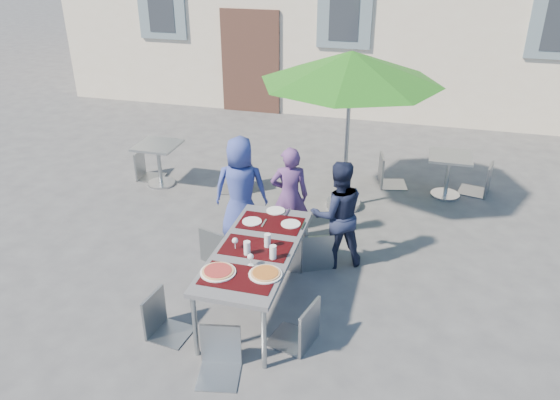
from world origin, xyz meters
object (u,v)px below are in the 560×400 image
(chair_1, at_px, (287,220))
(cafe_table_1, at_px, (449,170))
(pizza_near_right, at_px, (265,274))
(bg_chair_l_1, at_px, (389,152))
(patio_umbrella, at_px, (351,68))
(child_1, at_px, (290,196))
(dining_table, at_px, (256,252))
(chair_4, at_px, (301,299))
(bg_chair_l_0, at_px, (143,148))
(chair_2, at_px, (318,228))
(child_0, at_px, (241,189))
(bg_chair_r_1, at_px, (485,160))
(pizza_near_left, at_px, (218,271))
(cafe_table_0, at_px, (159,158))
(chair_3, at_px, (159,293))
(chair_5, at_px, (218,328))
(chair_0, at_px, (216,225))
(child_2, at_px, (337,214))
(bg_chair_r_0, at_px, (237,156))

(chair_1, bearing_deg, cafe_table_1, 53.19)
(pizza_near_right, xyz_separation_m, bg_chair_l_1, (0.84, 4.00, -0.21))
(patio_umbrella, bearing_deg, child_1, -114.17)
(dining_table, xyz_separation_m, child_1, (-0.00, 1.44, -0.03))
(chair_4, distance_m, bg_chair_l_0, 4.71)
(pizza_near_right, bearing_deg, chair_2, 80.83)
(child_0, relative_size, child_1, 1.06)
(bg_chair_r_1, bearing_deg, pizza_near_right, -119.14)
(child_1, distance_m, patio_umbrella, 1.90)
(pizza_near_left, height_order, child_0, child_0)
(child_0, bearing_deg, cafe_table_0, -47.45)
(child_0, bearing_deg, pizza_near_left, 89.48)
(chair_3, bearing_deg, pizza_near_right, 11.43)
(chair_5, bearing_deg, chair_0, 111.57)
(chair_2, relative_size, cafe_table_1, 1.34)
(chair_3, distance_m, cafe_table_1, 4.92)
(child_2, xyz_separation_m, patio_umbrella, (-0.15, 1.51, 1.38))
(pizza_near_left, height_order, bg_chair_l_0, bg_chair_l_0)
(bg_chair_l_0, bearing_deg, cafe_table_0, -27.00)
(pizza_near_left, xyz_separation_m, cafe_table_1, (2.20, 3.93, -0.34))
(cafe_table_1, bearing_deg, bg_chair_r_0, -169.08)
(pizza_near_left, distance_m, chair_4, 0.84)
(child_0, xyz_separation_m, bg_chair_r_0, (-0.54, 1.38, -0.14))
(cafe_table_0, relative_size, bg_chair_l_1, 0.72)
(cafe_table_0, bearing_deg, cafe_table_1, 9.81)
(patio_umbrella, bearing_deg, cafe_table_0, 179.66)
(chair_5, bearing_deg, patio_umbrella, 81.01)
(bg_chair_l_0, height_order, cafe_table_1, bg_chair_l_0)
(pizza_near_left, distance_m, pizza_near_right, 0.46)
(chair_1, bearing_deg, chair_0, -170.93)
(pizza_near_right, distance_m, chair_3, 1.09)
(chair_4, bearing_deg, cafe_table_0, 134.48)
(pizza_near_left, bearing_deg, pizza_near_right, 10.59)
(pizza_near_left, xyz_separation_m, child_2, (0.88, 1.63, -0.10))
(pizza_near_left, bearing_deg, child_2, 61.58)
(chair_1, bearing_deg, pizza_near_left, -102.88)
(patio_umbrella, bearing_deg, chair_4, -88.76)
(chair_5, xyz_separation_m, bg_chair_l_1, (1.12, 4.57, 0.06))
(cafe_table_0, bearing_deg, chair_2, -29.86)
(bg_chair_r_0, bearing_deg, cafe_table_1, 10.92)
(chair_5, height_order, bg_chair_l_1, bg_chair_l_1)
(bg_chair_r_0, bearing_deg, chair_4, -61.23)
(child_0, height_order, cafe_table_1, child_0)
(chair_0, height_order, chair_4, chair_4)
(pizza_near_left, relative_size, patio_umbrella, 0.14)
(chair_0, bearing_deg, pizza_near_left, -67.51)
(pizza_near_left, relative_size, bg_chair_l_0, 0.39)
(pizza_near_right, distance_m, patio_umbrella, 3.33)
(pizza_near_left, xyz_separation_m, chair_2, (0.68, 1.49, -0.24))
(patio_umbrella, xyz_separation_m, bg_chair_l_1, (0.55, 0.95, -1.50))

